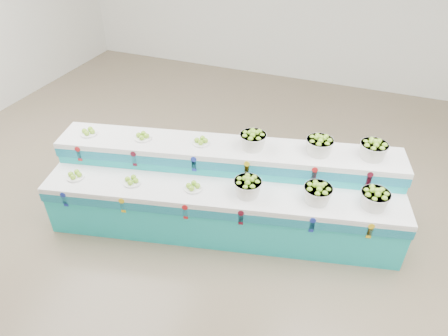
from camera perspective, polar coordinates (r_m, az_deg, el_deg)
The scene contains 14 objects.
ground at distance 5.47m, azimuth -2.37°, elevation -7.20°, with size 10.00×10.00×0.00m, color #73644A.
display_stand at distance 5.10m, azimuth 0.00°, elevation -3.27°, with size 4.37×1.12×1.02m, color #1EBEC0, non-canonical shape.
plate_lower_left at distance 5.28m, azimuth -20.40°, elevation -0.90°, with size 0.22×0.22×0.09m, color white.
plate_lower_mid at distance 4.99m, azimuth -12.96°, elevation -1.69°, with size 0.22×0.22×0.09m, color white.
plate_lower_right at distance 4.79m, azimuth -4.40°, elevation -2.56°, with size 0.22×0.22×0.09m, color white.
basket_lower_left at distance 4.66m, azimuth 3.37°, elevation -2.61°, with size 0.33×0.33×0.23m, color silver, non-canonical shape.
basket_lower_mid at distance 4.68m, azimuth 13.14°, elevation -3.46°, with size 0.33×0.33×0.23m, color silver, non-canonical shape.
basket_lower_right at distance 4.79m, azimuth 20.61°, elevation -4.04°, with size 0.33×0.33×0.23m, color silver, non-canonical shape.
plate_upper_left at distance 5.51m, azimuth -18.68°, elevation 4.94°, with size 0.22×0.22×0.09m, color white.
plate_upper_mid at distance 5.23m, azimuth -11.48°, elevation 4.50°, with size 0.22×0.22×0.09m, color white.
plate_upper_right at distance 5.04m, azimuth -3.27°, elevation 3.91°, with size 0.22×0.22×0.09m, color white.
basket_upper_left at distance 4.93m, azimuth 4.13°, elevation 4.02°, with size 0.33×0.33×0.23m, color silver, non-canonical shape.
basket_upper_mid at distance 4.95m, azimuth 13.38°, elevation 3.19°, with size 0.33×0.33×0.23m, color silver, non-canonical shape.
basket_upper_right at distance 5.05m, azimuth 20.44°, elevation 2.50°, with size 0.33×0.33×0.23m, color silver, non-canonical shape.
Camera 1 is at (1.64, -3.62, 3.75)m, focal length 32.22 mm.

